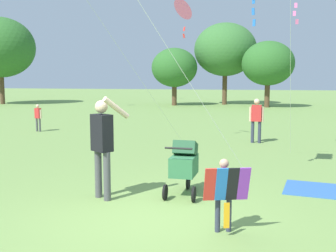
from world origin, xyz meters
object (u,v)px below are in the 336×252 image
object	(u,v)px
person_adult_flyer	(102,140)
kite_orange_delta	(183,10)
picnic_blanket	(321,190)
stroller	(184,163)
child_with_butterfly_kite	(224,188)
person_back_turned	(38,116)
person_red_shirt	(256,117)

from	to	relation	value
person_adult_flyer	kite_orange_delta	distance (m)	7.28
picnic_blanket	stroller	bearing A→B (deg)	-162.80
child_with_butterfly_kite	person_back_turned	world-z (taller)	person_back_turned
kite_orange_delta	picnic_blanket	bearing A→B (deg)	-55.41
person_back_turned	kite_orange_delta	bearing A→B (deg)	-13.87
stroller	kite_orange_delta	xyz separation A→B (m)	(-1.01, 5.98, 3.71)
person_adult_flyer	picnic_blanket	distance (m)	4.31
kite_orange_delta	picnic_blanket	xyz separation A→B (m)	(3.58, -5.18, -4.31)
kite_orange_delta	person_red_shirt	bearing A→B (deg)	7.96
person_red_shirt	person_back_turned	world-z (taller)	person_red_shirt
person_back_turned	picnic_blanket	bearing A→B (deg)	-34.75
person_adult_flyer	stroller	world-z (taller)	person_adult_flyer
kite_orange_delta	stroller	bearing A→B (deg)	-80.44
stroller	person_adult_flyer	bearing A→B (deg)	-159.06
person_back_turned	stroller	bearing A→B (deg)	-46.64
child_with_butterfly_kite	picnic_blanket	distance (m)	3.12
child_with_butterfly_kite	stroller	world-z (taller)	child_with_butterfly_kite
person_red_shirt	person_back_turned	xyz separation A→B (m)	(-8.47, 1.16, -0.22)
child_with_butterfly_kite	kite_orange_delta	world-z (taller)	kite_orange_delta
person_back_turned	picnic_blanket	xyz separation A→B (m)	(9.63, -6.68, -0.63)
person_red_shirt	picnic_blanket	distance (m)	5.71
person_adult_flyer	person_back_turned	distance (m)	9.82
stroller	picnic_blanket	distance (m)	2.75
stroller	picnic_blanket	size ratio (longest dim) A/B	0.80
child_with_butterfly_kite	person_red_shirt	distance (m)	8.06
child_with_butterfly_kite	person_adult_flyer	bearing A→B (deg)	151.94
stroller	person_red_shirt	world-z (taller)	person_red_shirt
kite_orange_delta	person_back_turned	xyz separation A→B (m)	(-6.05, 1.49, -3.67)
kite_orange_delta	person_red_shirt	distance (m)	4.23
child_with_butterfly_kite	stroller	distance (m)	1.92
kite_orange_delta	person_adult_flyer	bearing A→B (deg)	-93.37
stroller	picnic_blanket	bearing A→B (deg)	17.20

